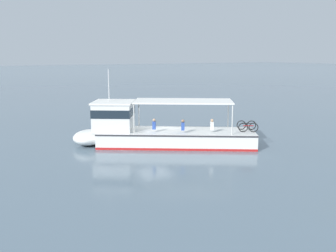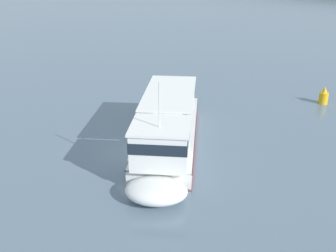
% 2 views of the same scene
% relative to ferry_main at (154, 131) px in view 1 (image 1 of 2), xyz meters
% --- Properties ---
extents(ground_plane, '(400.00, 400.00, 0.00)m').
position_rel_ferry_main_xyz_m(ground_plane, '(-0.66, -1.31, -1.02)').
color(ground_plane, slate).
extents(ferry_main, '(12.42, 9.35, 5.32)m').
position_rel_ferry_main_xyz_m(ferry_main, '(0.00, 0.00, 0.00)').
color(ferry_main, white).
rests_on(ferry_main, ground).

